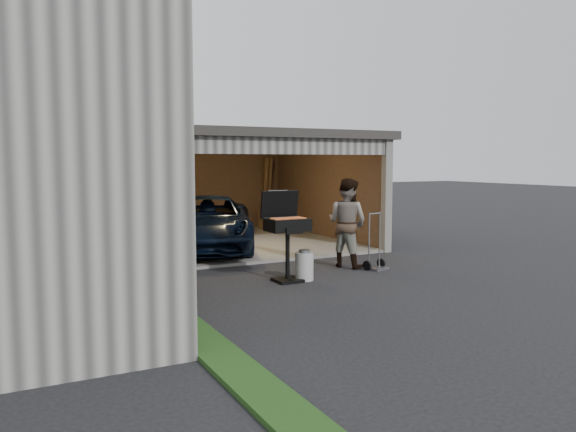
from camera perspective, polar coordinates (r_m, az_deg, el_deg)
name	(u,v)px	position (r m, az deg, el deg)	size (l,w,h in m)	color
ground	(323,304)	(8.78, 3.54, -8.89)	(80.00, 80.00, 0.00)	black
groundcover_strip	(205,342)	(6.98, -8.47, -12.53)	(0.50, 8.00, 0.06)	#193814
garage	(216,173)	(14.99, -7.33, 4.32)	(6.80, 6.30, 2.90)	#605E59
minivan	(207,225)	(13.73, -8.22, -0.94)	(2.13, 4.63, 1.29)	black
woman	(184,252)	(9.23, -10.52, -3.59)	(0.54, 0.35, 1.47)	#B3BDE1
man	(347,223)	(11.68, 6.02, -0.69)	(0.89, 0.70, 1.84)	#49271C
bbq_grill	(286,228)	(10.19, -0.16, -1.23)	(0.74, 0.65, 1.65)	black
propane_tank	(304,266)	(10.39, 1.66, -5.15)	(0.34, 0.34, 0.51)	#B1B2AD
plywood_panel	(158,280)	(8.51, -13.03, -6.31)	(0.04, 0.83, 0.93)	#533E1C
hand_truck	(376,258)	(11.55, 8.94, -4.29)	(0.51, 0.43, 1.16)	slate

